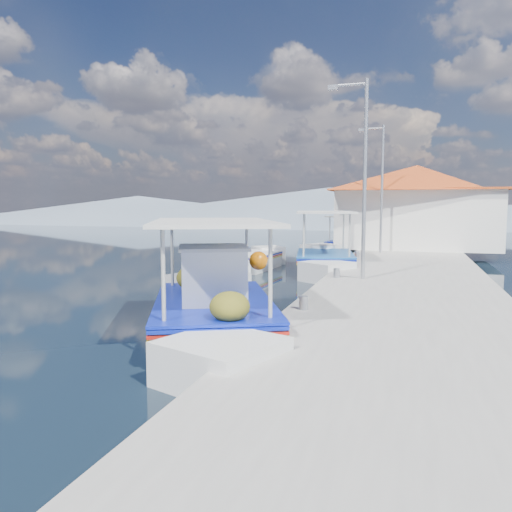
% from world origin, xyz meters
% --- Properties ---
extents(ground, '(160.00, 160.00, 0.00)m').
position_xyz_m(ground, '(0.00, 0.00, 0.00)').
color(ground, black).
rests_on(ground, ground).
extents(quay, '(5.00, 44.00, 0.50)m').
position_xyz_m(quay, '(5.90, 6.00, 0.25)').
color(quay, '#A9A69E').
rests_on(quay, ground).
extents(bollards, '(0.20, 17.20, 0.30)m').
position_xyz_m(bollards, '(3.80, 5.25, 0.65)').
color(bollards, '#A5A8AD').
rests_on(bollards, quay).
extents(main_caique, '(4.57, 7.49, 2.71)m').
position_xyz_m(main_caique, '(2.07, -3.76, 0.52)').
color(main_caique, white).
rests_on(main_caique, ground).
extents(caique_green_canopy, '(3.15, 7.31, 2.79)m').
position_xyz_m(caique_green_canopy, '(2.63, 7.00, 0.42)').
color(caique_green_canopy, white).
rests_on(caique_green_canopy, ground).
extents(caique_blue_hull, '(2.04, 5.97, 1.07)m').
position_xyz_m(caique_blue_hull, '(-0.59, 6.93, 0.29)').
color(caique_blue_hull, white).
rests_on(caique_blue_hull, ground).
extents(caique_far, '(2.71, 6.67, 2.37)m').
position_xyz_m(caique_far, '(2.56, 16.32, 0.44)').
color(caique_far, white).
rests_on(caique_far, ground).
extents(harbor_building, '(10.49, 10.49, 4.40)m').
position_xyz_m(harbor_building, '(6.20, 15.00, 2.78)').
color(harbor_building, silver).
rests_on(harbor_building, quay).
extents(lamp_post_near, '(1.21, 0.14, 6.00)m').
position_xyz_m(lamp_post_near, '(4.51, 2.00, 3.85)').
color(lamp_post_near, '#A5A8AD').
rests_on(lamp_post_near, quay).
extents(lamp_post_far, '(1.21, 0.14, 6.00)m').
position_xyz_m(lamp_post_far, '(4.51, 11.00, 3.85)').
color(lamp_post_far, '#A5A8AD').
rests_on(lamp_post_far, quay).
extents(mountain_ridge, '(171.40, 96.00, 5.50)m').
position_xyz_m(mountain_ridge, '(6.54, 56.00, 2.04)').
color(mountain_ridge, gray).
rests_on(mountain_ridge, ground).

